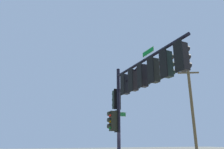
{
  "coord_description": "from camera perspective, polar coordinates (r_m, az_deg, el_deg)",
  "views": [
    {
      "loc": [
        11.65,
        -4.47,
        2.03
      ],
      "look_at": [
        0.21,
        -0.47,
        5.78
      ],
      "focal_mm": 34.61,
      "sensor_mm": 36.0,
      "label": 1
    }
  ],
  "objects": [
    {
      "name": "signal_pole_assembly",
      "position": [
        10.98,
        6.36,
        -3.82
      ],
      "size": [
        6.55,
        1.55,
        6.24
      ],
      "color": "black",
      "rests_on": "ground_plane"
    },
    {
      "name": "utility_pole",
      "position": [
        19.37,
        20.51,
        -9.2
      ],
      "size": [
        0.82,
        1.7,
        8.37
      ],
      "color": "brown",
      "rests_on": "ground_plane"
    }
  ]
}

